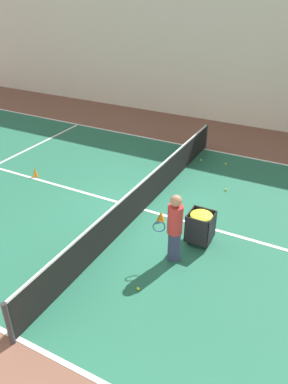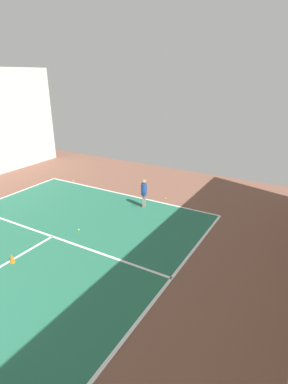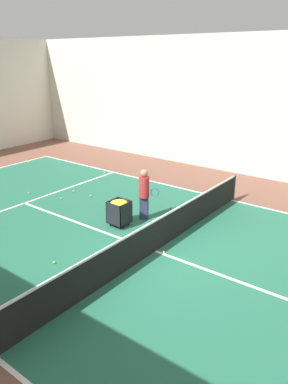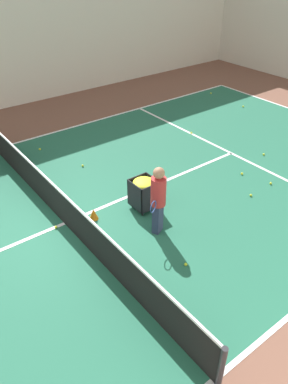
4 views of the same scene
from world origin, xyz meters
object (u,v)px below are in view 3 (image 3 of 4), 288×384
(tennis_net, at_px, (156,235))
(training_cone_1, at_px, (143,236))
(ball_cart, at_px, (119,208))
(coach_at_net, at_px, (144,191))

(tennis_net, height_order, training_cone_1, tennis_net)
(tennis_net, bearing_deg, ball_cart, 70.47)
(tennis_net, distance_m, ball_cart, 2.04)
(ball_cart, distance_m, training_cone_1, 1.40)
(tennis_net, xyz_separation_m, ball_cart, (0.68, 1.92, 0.11))
(tennis_net, distance_m, coach_at_net, 2.33)
(tennis_net, relative_size, coach_at_net, 5.91)
(tennis_net, relative_size, training_cone_1, 35.14)
(coach_at_net, distance_m, ball_cart, 1.04)
(ball_cart, relative_size, training_cone_1, 2.96)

